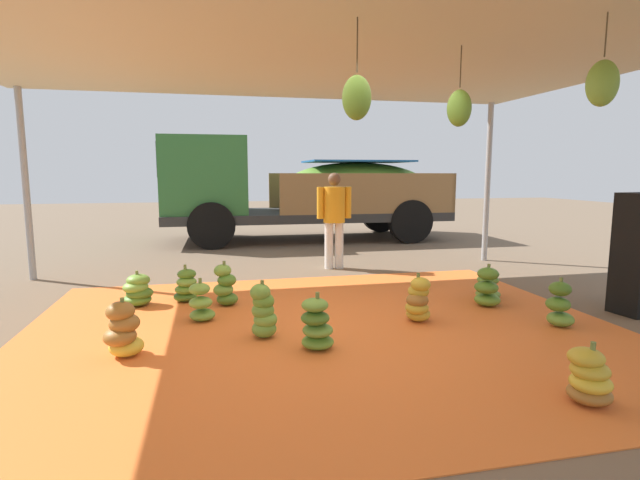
{
  "coord_description": "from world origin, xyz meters",
  "views": [
    {
      "loc": [
        -1.1,
        -4.7,
        1.62
      ],
      "look_at": [
        0.31,
        1.66,
        0.71
      ],
      "focal_mm": 27.22,
      "sensor_mm": 36.0,
      "label": 1
    }
  ],
  "objects_px": {
    "banana_bunch_6": "(123,331)",
    "banana_bunch_7": "(317,326)",
    "banana_bunch_1": "(186,287)",
    "banana_bunch_2": "(589,378)",
    "banana_bunch_9": "(488,285)",
    "banana_bunch_11": "(263,312)",
    "banana_bunch_8": "(201,304)",
    "cargo_truck_main": "(297,189)",
    "banana_bunch_5": "(225,286)",
    "banana_bunch_4": "(560,306)",
    "banana_bunch_12": "(487,289)",
    "banana_bunch_10": "(138,291)",
    "worker_0": "(334,213)",
    "banana_bunch_0": "(418,301)"
  },
  "relations": [
    {
      "from": "banana_bunch_2",
      "to": "banana_bunch_9",
      "type": "distance_m",
      "value": 2.87
    },
    {
      "from": "banana_bunch_9",
      "to": "banana_bunch_4",
      "type": "bearing_deg",
      "value": -85.02
    },
    {
      "from": "banana_bunch_2",
      "to": "banana_bunch_9",
      "type": "height_order",
      "value": "same"
    },
    {
      "from": "banana_bunch_10",
      "to": "cargo_truck_main",
      "type": "distance_m",
      "value": 6.26
    },
    {
      "from": "banana_bunch_4",
      "to": "worker_0",
      "type": "height_order",
      "value": "worker_0"
    },
    {
      "from": "banana_bunch_4",
      "to": "banana_bunch_12",
      "type": "height_order",
      "value": "banana_bunch_4"
    },
    {
      "from": "banana_bunch_6",
      "to": "banana_bunch_5",
      "type": "bearing_deg",
      "value": 58.47
    },
    {
      "from": "banana_bunch_5",
      "to": "banana_bunch_11",
      "type": "distance_m",
      "value": 1.31
    },
    {
      "from": "banana_bunch_5",
      "to": "cargo_truck_main",
      "type": "distance_m",
      "value": 6.04
    },
    {
      "from": "banana_bunch_2",
      "to": "banana_bunch_10",
      "type": "bearing_deg",
      "value": 135.91
    },
    {
      "from": "banana_bunch_6",
      "to": "banana_bunch_7",
      "type": "relative_size",
      "value": 0.99
    },
    {
      "from": "banana_bunch_0",
      "to": "banana_bunch_7",
      "type": "distance_m",
      "value": 1.37
    },
    {
      "from": "banana_bunch_2",
      "to": "banana_bunch_10",
      "type": "height_order",
      "value": "banana_bunch_2"
    },
    {
      "from": "banana_bunch_7",
      "to": "cargo_truck_main",
      "type": "height_order",
      "value": "cargo_truck_main"
    },
    {
      "from": "banana_bunch_0",
      "to": "banana_bunch_4",
      "type": "bearing_deg",
      "value": -18.56
    },
    {
      "from": "banana_bunch_0",
      "to": "banana_bunch_12",
      "type": "bearing_deg",
      "value": 20.31
    },
    {
      "from": "banana_bunch_5",
      "to": "banana_bunch_11",
      "type": "bearing_deg",
      "value": -75.22
    },
    {
      "from": "banana_bunch_1",
      "to": "banana_bunch_2",
      "type": "height_order",
      "value": "banana_bunch_1"
    },
    {
      "from": "banana_bunch_8",
      "to": "banana_bunch_12",
      "type": "xyz_separation_m",
      "value": [
        3.37,
        -0.15,
        0.03
      ]
    },
    {
      "from": "banana_bunch_5",
      "to": "banana_bunch_10",
      "type": "height_order",
      "value": "banana_bunch_5"
    },
    {
      "from": "banana_bunch_7",
      "to": "banana_bunch_11",
      "type": "xyz_separation_m",
      "value": [
        -0.44,
        0.43,
        0.03
      ]
    },
    {
      "from": "banana_bunch_11",
      "to": "banana_bunch_8",
      "type": "bearing_deg",
      "value": 131.96
    },
    {
      "from": "banana_bunch_6",
      "to": "worker_0",
      "type": "bearing_deg",
      "value": 51.42
    },
    {
      "from": "banana_bunch_2",
      "to": "banana_bunch_12",
      "type": "height_order",
      "value": "banana_bunch_12"
    },
    {
      "from": "banana_bunch_4",
      "to": "cargo_truck_main",
      "type": "distance_m",
      "value": 7.48
    },
    {
      "from": "banana_bunch_9",
      "to": "worker_0",
      "type": "xyz_separation_m",
      "value": [
        -1.43,
        2.4,
        0.75
      ]
    },
    {
      "from": "banana_bunch_12",
      "to": "cargo_truck_main",
      "type": "relative_size",
      "value": 0.08
    },
    {
      "from": "banana_bunch_9",
      "to": "worker_0",
      "type": "height_order",
      "value": "worker_0"
    },
    {
      "from": "banana_bunch_5",
      "to": "banana_bunch_10",
      "type": "xyz_separation_m",
      "value": [
        -1.04,
        0.23,
        -0.06
      ]
    },
    {
      "from": "banana_bunch_4",
      "to": "banana_bunch_5",
      "type": "bearing_deg",
      "value": 154.91
    },
    {
      "from": "banana_bunch_9",
      "to": "banana_bunch_5",
      "type": "bearing_deg",
      "value": 173.12
    },
    {
      "from": "banana_bunch_6",
      "to": "banana_bunch_12",
      "type": "distance_m",
      "value": 4.08
    },
    {
      "from": "banana_bunch_2",
      "to": "banana_bunch_11",
      "type": "distance_m",
      "value": 2.8
    },
    {
      "from": "banana_bunch_7",
      "to": "banana_bunch_5",
      "type": "bearing_deg",
      "value": 114.55
    },
    {
      "from": "banana_bunch_4",
      "to": "banana_bunch_12",
      "type": "relative_size",
      "value": 1.01
    },
    {
      "from": "banana_bunch_1",
      "to": "banana_bunch_9",
      "type": "relative_size",
      "value": 1.05
    },
    {
      "from": "banana_bunch_7",
      "to": "banana_bunch_8",
      "type": "relative_size",
      "value": 1.13
    },
    {
      "from": "banana_bunch_10",
      "to": "worker_0",
      "type": "xyz_separation_m",
      "value": [
        2.91,
        1.77,
        0.75
      ]
    },
    {
      "from": "banana_bunch_11",
      "to": "banana_bunch_12",
      "type": "xyz_separation_m",
      "value": [
        2.76,
        0.53,
        -0.03
      ]
    },
    {
      "from": "banana_bunch_2",
      "to": "banana_bunch_7",
      "type": "distance_m",
      "value": 2.19
    },
    {
      "from": "banana_bunch_2",
      "to": "banana_bunch_11",
      "type": "height_order",
      "value": "banana_bunch_11"
    },
    {
      "from": "banana_bunch_1",
      "to": "banana_bunch_12",
      "type": "relative_size",
      "value": 0.9
    },
    {
      "from": "banana_bunch_4",
      "to": "banana_bunch_8",
      "type": "bearing_deg",
      "value": 164.7
    },
    {
      "from": "banana_bunch_10",
      "to": "banana_bunch_7",
      "type": "bearing_deg",
      "value": -46.58
    },
    {
      "from": "cargo_truck_main",
      "to": "banana_bunch_2",
      "type": "bearing_deg",
      "value": -86.51
    },
    {
      "from": "banana_bunch_7",
      "to": "banana_bunch_8",
      "type": "xyz_separation_m",
      "value": [
        -1.05,
        1.11,
        -0.03
      ]
    },
    {
      "from": "banana_bunch_1",
      "to": "banana_bunch_5",
      "type": "height_order",
      "value": "banana_bunch_5"
    },
    {
      "from": "banana_bunch_6",
      "to": "banana_bunch_8",
      "type": "distance_m",
      "value": 1.12
    },
    {
      "from": "banana_bunch_2",
      "to": "banana_bunch_11",
      "type": "xyz_separation_m",
      "value": [
        -2.09,
        1.86,
        0.07
      ]
    },
    {
      "from": "cargo_truck_main",
      "to": "banana_bunch_4",
      "type": "bearing_deg",
      "value": -78.16
    }
  ]
}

